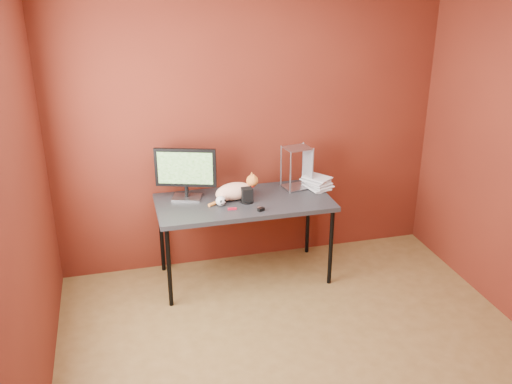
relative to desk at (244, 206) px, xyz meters
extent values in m
cube|color=brown|center=(0.15, -1.37, -0.70)|extent=(3.50, 3.50, 0.01)
cube|color=#54190F|center=(0.15, 0.38, 0.60)|extent=(3.50, 0.02, 2.60)
cube|color=#54190F|center=(-1.60, -1.37, 0.60)|extent=(0.02, 3.50, 2.60)
cube|color=black|center=(0.00, 0.00, 0.03)|extent=(1.50, 0.70, 0.04)
cylinder|color=black|center=(-0.70, -0.30, -0.34)|extent=(0.04, 0.04, 0.71)
cylinder|color=black|center=(0.70, -0.30, -0.34)|extent=(0.04, 0.04, 0.71)
cylinder|color=black|center=(-0.70, 0.30, -0.34)|extent=(0.04, 0.04, 0.71)
cylinder|color=black|center=(0.70, 0.30, -0.34)|extent=(0.04, 0.04, 0.71)
cube|color=#AAAAAF|center=(-0.47, 0.16, 0.06)|extent=(0.28, 0.24, 0.02)
cylinder|color=black|center=(-0.47, 0.16, 0.12)|extent=(0.03, 0.03, 0.10)
cube|color=black|center=(-0.47, 0.16, 0.34)|extent=(0.51, 0.20, 0.34)
cube|color=#235115|center=(-0.47, 0.16, 0.34)|extent=(0.45, 0.15, 0.28)
ellipsoid|color=orange|center=(-0.07, 0.05, 0.13)|extent=(0.33, 0.20, 0.15)
ellipsoid|color=orange|center=(-0.16, 0.04, 0.11)|extent=(0.16, 0.16, 0.12)
sphere|color=silver|center=(0.02, 0.05, 0.10)|extent=(0.10, 0.10, 0.10)
sphere|color=orange|center=(0.09, 0.06, 0.20)|extent=(0.10, 0.10, 0.10)
cone|color=orange|center=(0.10, 0.04, 0.25)|extent=(0.03, 0.03, 0.04)
cone|color=orange|center=(0.09, 0.09, 0.25)|extent=(0.03, 0.03, 0.04)
cylinder|color=red|center=(0.07, 0.06, 0.16)|extent=(0.08, 0.08, 0.01)
cylinder|color=orange|center=(-0.24, -0.02, 0.06)|extent=(0.16, 0.11, 0.03)
ellipsoid|color=silver|center=(-0.21, -0.06, 0.09)|extent=(0.09, 0.09, 0.08)
ellipsoid|color=black|center=(-0.23, -0.10, 0.10)|extent=(0.02, 0.01, 0.03)
ellipsoid|color=black|center=(-0.20, -0.10, 0.10)|extent=(0.02, 0.01, 0.03)
cube|color=black|center=(-0.21, -0.10, 0.08)|extent=(0.05, 0.02, 0.00)
cylinder|color=black|center=(0.02, -0.04, 0.06)|extent=(0.11, 0.11, 0.02)
cube|color=black|center=(0.02, -0.04, 0.12)|extent=(0.09, 0.09, 0.11)
imported|color=beige|center=(0.63, 0.09, 0.17)|extent=(0.22, 0.26, 0.23)
imported|color=beige|center=(0.63, 0.09, 0.40)|extent=(0.23, 0.27, 0.23)
imported|color=beige|center=(0.63, 0.09, 0.63)|extent=(0.25, 0.28, 0.23)
imported|color=beige|center=(0.63, 0.09, 0.87)|extent=(0.26, 0.29, 0.23)
imported|color=beige|center=(0.63, 0.09, 1.10)|extent=(0.28, 0.29, 0.23)
cylinder|color=#AAAAAF|center=(0.41, 0.07, 0.24)|extent=(0.01, 0.01, 0.39)
cylinder|color=#AAAAAF|center=(0.64, 0.07, 0.24)|extent=(0.01, 0.01, 0.39)
cylinder|color=#AAAAAF|center=(0.41, 0.26, 0.24)|extent=(0.01, 0.01, 0.39)
cylinder|color=#AAAAAF|center=(0.64, 0.26, 0.24)|extent=(0.01, 0.01, 0.39)
cube|color=#AAAAAF|center=(0.53, 0.17, 0.06)|extent=(0.25, 0.22, 0.01)
cube|color=#AAAAAF|center=(0.53, 0.17, 0.43)|extent=(0.25, 0.22, 0.01)
cube|color=#A90D23|center=(-0.14, -0.16, 0.06)|extent=(0.07, 0.03, 0.01)
cube|color=black|center=(0.08, -0.25, 0.06)|extent=(0.06, 0.05, 0.03)
cylinder|color=#AAAAAF|center=(0.09, -0.19, 0.05)|extent=(0.04, 0.04, 0.00)
camera|label=1|loc=(-1.03, -4.38, 1.98)|focal=40.00mm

